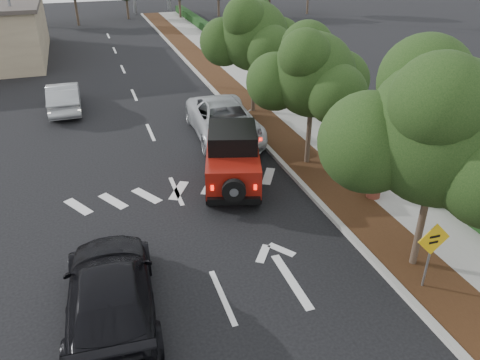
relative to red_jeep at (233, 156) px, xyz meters
name	(u,v)px	position (x,y,z in m)	size (l,w,h in m)	color
ground	(223,297)	(-2.20, -5.94, -1.12)	(120.00, 120.00, 0.00)	black
curb	(241,120)	(2.40, 6.06, -1.04)	(0.20, 70.00, 0.15)	#9E9B93
planting_strip	(260,118)	(3.40, 6.06, -1.06)	(1.80, 70.00, 0.12)	black
sidewalk	(293,114)	(5.30, 6.06, -1.06)	(2.00, 70.00, 0.12)	gray
hedge	(318,105)	(6.70, 6.06, -0.72)	(0.80, 70.00, 0.80)	black
transmission_tower	(153,13)	(3.80, 42.06, -1.12)	(7.00, 4.00, 28.00)	slate
street_tree_near	(412,265)	(3.40, -6.44, -1.12)	(3.80, 3.80, 5.92)	black
street_tree_mid	(306,164)	(3.40, 0.56, -1.12)	(3.20, 3.20, 5.32)	black
street_tree_far	(253,112)	(3.40, 7.06, -1.12)	(3.40, 3.40, 5.62)	black
light_pole_a	(24,70)	(-8.70, 20.06, -1.12)	(2.00, 0.22, 9.00)	slate
light_pole_b	(21,37)	(-9.70, 32.06, -1.12)	(2.00, 0.22, 9.00)	slate
red_jeep	(233,156)	(0.00, 0.00, 0.00)	(2.95, 4.50, 2.20)	black
silver_suv_ahead	(224,121)	(1.00, 4.36, -0.29)	(2.75, 5.96, 1.66)	#B6B9BE
black_suv_oncoming	(111,293)	(-4.99, -5.75, -0.34)	(2.17, 5.35, 1.55)	black
silver_sedan_oncoming	(64,97)	(-6.00, 10.60, -0.37)	(1.58, 4.52, 1.49)	#9CA0A3
speed_hump_sign	(432,247)	(3.02, -7.38, 0.29)	(0.95, 0.09, 2.03)	slate
terracotta_planter	(375,182)	(4.40, -2.81, -0.39)	(0.62, 0.62, 1.09)	brown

